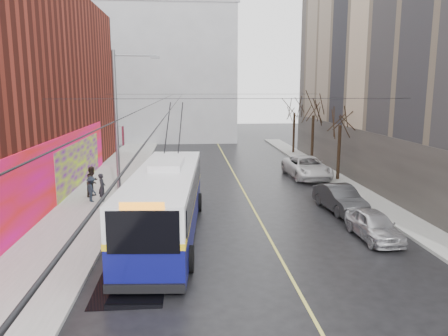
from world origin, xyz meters
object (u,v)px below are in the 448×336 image
at_px(streetlight_pole, 119,125).
at_px(trolleybus, 166,201).
at_px(parked_car_b, 340,198).
at_px(pedestrian_a, 102,187).
at_px(tree_far, 295,105).
at_px(pedestrian_b, 93,181).
at_px(tree_near, 341,115).
at_px(following_car, 179,167).
at_px(parked_car_c, 307,167).
at_px(parked_car_a, 374,225).
at_px(tree_mid, 314,107).
at_px(pedestrian_c, 91,189).

distance_m(streetlight_pole, trolleybus, 6.90).
bearing_deg(parked_car_b, pedestrian_a, 162.49).
bearing_deg(tree_far, pedestrian_a, -130.63).
relative_size(pedestrian_a, pedestrian_b, 0.88).
relative_size(streetlight_pole, tree_near, 1.41).
xyz_separation_m(tree_near, tree_far, (0.00, 14.00, 0.17)).
distance_m(parked_car_b, following_car, 13.86).
height_order(following_car, pedestrian_b, pedestrian_b).
bearing_deg(parked_car_c, tree_near, -39.36).
relative_size(tree_far, parked_car_c, 1.11).
xyz_separation_m(parked_car_a, pedestrian_b, (-14.55, 8.76, 0.45)).
height_order(tree_mid, parked_car_c, tree_mid).
xyz_separation_m(trolleybus, parked_car_b, (9.64, 3.44, -0.96)).
bearing_deg(trolleybus, tree_far, 68.08).
relative_size(following_car, pedestrian_b, 2.47).
bearing_deg(trolleybus, tree_near, 46.82).
bearing_deg(tree_mid, parked_car_b, -100.09).
relative_size(parked_car_a, following_car, 0.82).
xyz_separation_m(tree_mid, pedestrian_c, (-17.07, -12.25, -4.33)).
xyz_separation_m(tree_mid, parked_car_b, (-2.67, -15.00, -4.52)).
xyz_separation_m(tree_far, parked_car_c, (-2.00, -12.53, -4.32)).
height_order(tree_near, pedestrian_c, tree_near).
relative_size(streetlight_pole, pedestrian_a, 5.31).
bearing_deg(tree_far, tree_mid, -90.00).
bearing_deg(tree_mid, parked_car_c, -109.88).
xyz_separation_m(tree_near, parked_car_a, (-2.71, -12.69, -4.31)).
distance_m(trolleybus, pedestrian_b, 9.01).
distance_m(tree_near, trolleybus, 17.13).
xyz_separation_m(streetlight_pole, tree_far, (15.14, 20.00, 0.30)).
xyz_separation_m(tree_near, parked_car_c, (-2.00, 1.47, -4.15)).
xyz_separation_m(parked_car_a, parked_car_c, (0.71, 14.16, 0.15)).
height_order(parked_car_b, parked_car_c, parked_car_c).
xyz_separation_m(parked_car_a, pedestrian_a, (-13.74, 7.52, 0.33)).
xyz_separation_m(parked_car_c, pedestrian_a, (-14.45, -6.64, 0.18)).
bearing_deg(parked_car_b, streetlight_pole, 164.98).
height_order(parked_car_a, pedestrian_b, pedestrian_b).
bearing_deg(parked_car_b, tree_mid, 74.02).
xyz_separation_m(tree_mid, parked_car_a, (-2.71, -19.69, -4.59)).
bearing_deg(pedestrian_a, parked_car_a, -122.02).
height_order(streetlight_pole, pedestrian_c, streetlight_pole).
height_order(trolleybus, following_car, trolleybus).
bearing_deg(pedestrian_b, pedestrian_c, -148.94).
xyz_separation_m(trolleybus, parked_car_a, (9.60, -1.25, -1.02)).
xyz_separation_m(pedestrian_a, pedestrian_b, (-0.81, 1.23, 0.11)).
distance_m(tree_mid, parked_car_c, 7.36).
bearing_deg(tree_near, parked_car_c, 143.70).
distance_m(streetlight_pole, parked_car_b, 13.28).
xyz_separation_m(tree_mid, pedestrian_a, (-16.45, -12.17, -4.25)).
bearing_deg(trolleybus, streetlight_pole, 121.32).
bearing_deg(streetlight_pole, parked_car_a, -28.30).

